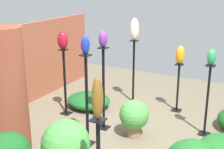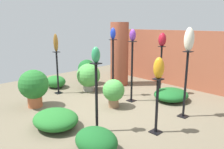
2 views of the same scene
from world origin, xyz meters
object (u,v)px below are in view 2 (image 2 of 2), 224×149
object	(u,v)px
pedestal_jade	(97,101)
potted_plant_mid_right	(114,91)
pedestal_amber	(157,109)
art_vase_amber	(159,68)
art_vase_cobalt	(113,34)
pedestal_bronze	(58,75)
brick_pillar	(119,54)
pedestal_cobalt	(113,70)
pedestal_violet	(132,74)
art_vase_ruby	(162,40)
potted_plant_back_center	(89,76)
art_vase_bronze	(56,43)
pedestal_ruby	(161,73)
art_vase_jade	(96,55)
art_vase_violet	(133,35)
potted_plant_mid_left	(34,86)
pedestal_ivory	(185,87)
art_vase_ivory	(189,39)
potted_plant_walkway_edge	(87,69)

from	to	relation	value
pedestal_jade	potted_plant_mid_right	distance (m)	1.32
pedestal_amber	art_vase_amber	distance (m)	0.76
art_vase_cobalt	pedestal_bronze	bearing A→B (deg)	-142.02
brick_pillar	pedestal_cobalt	size ratio (longest dim) A/B	1.29
pedestal_violet	art_vase_ruby	bearing A→B (deg)	79.78
brick_pillar	potted_plant_back_center	xyz separation A→B (m)	(-0.13, -1.20, -0.56)
pedestal_jade	art_vase_ruby	distance (m)	2.97
art_vase_bronze	art_vase_ruby	size ratio (longest dim) A/B	1.36
pedestal_ruby	pedestal_violet	bearing A→B (deg)	-100.22
art_vase_bronze	pedestal_ruby	bearing A→B (deg)	44.65
pedestal_cobalt	art_vase_jade	distance (m)	2.26
pedestal_cobalt	pedestal_ruby	size ratio (longest dim) A/B	1.14
art_vase_violet	art_vase_amber	distance (m)	1.82
pedestal_bronze	pedestal_amber	size ratio (longest dim) A/B	1.17
art_vase_cobalt	art_vase_violet	bearing A→B (deg)	4.89
pedestal_bronze	potted_plant_back_center	xyz separation A→B (m)	(0.41, 0.80, -0.10)
pedestal_violet	potted_plant_mid_left	distance (m)	2.45
pedestal_violet	pedestal_cobalt	bearing A→B (deg)	-175.11
pedestal_ivory	potted_plant_mid_right	world-z (taller)	pedestal_ivory
art_vase_cobalt	art_vase_bronze	world-z (taller)	art_vase_cobalt
pedestal_bronze	pedestal_ruby	bearing A→B (deg)	44.65
pedestal_amber	pedestal_ivory	bearing A→B (deg)	90.26
art_vase_ivory	art_vase_cobalt	bearing A→B (deg)	-176.63
art_vase_amber	potted_plant_mid_left	world-z (taller)	art_vase_amber
pedestal_ivory	potted_plant_back_center	distance (m)	2.98
pedestal_jade	art_vase_cobalt	bearing A→B (deg)	127.87
art_vase_ruby	potted_plant_walkway_edge	bearing A→B (deg)	-160.31
art_vase_cobalt	potted_plant_back_center	bearing A→B (deg)	-167.27
pedestal_ruby	art_vase_ivory	size ratio (longest dim) A/B	2.85
art_vase_bronze	art_vase_amber	size ratio (longest dim) A/B	1.31
potted_plant_mid_right	pedestal_cobalt	bearing A→B (deg)	137.02
pedestal_cobalt	pedestal_bronze	bearing A→B (deg)	-142.02
pedestal_ruby	art_vase_amber	bearing A→B (deg)	-57.47
art_vase_amber	brick_pillar	bearing A→B (deg)	145.96
art_vase_jade	potted_plant_mid_right	distance (m)	1.68
potted_plant_walkway_edge	pedestal_ruby	bearing A→B (deg)	19.69
pedestal_ivory	art_vase_bronze	size ratio (longest dim) A/B	2.87
art_vase_ruby	potted_plant_mid_right	xyz separation A→B (m)	(-0.20, -1.67, -1.17)
art_vase_ruby	potted_plant_mid_right	world-z (taller)	art_vase_ruby
art_vase_amber	potted_plant_back_center	size ratio (longest dim) A/B	0.46
potted_plant_back_center	pedestal_amber	bearing A→B (deg)	-13.64
pedestal_ivory	potted_plant_mid_left	size ratio (longest dim) A/B	1.56
art_vase_ruby	art_vase_jade	distance (m)	2.81
art_vase_violet	pedestal_bronze	bearing A→B (deg)	-151.31
art_vase_cobalt	potted_plant_mid_right	distance (m)	1.59
pedestal_bronze	art_vase_ruby	distance (m)	3.12
art_vase_violet	potted_plant_walkway_edge	world-z (taller)	art_vase_violet
brick_pillar	potted_plant_back_center	bearing A→B (deg)	-95.97
pedestal_cobalt	art_vase_amber	bearing A→B (deg)	-23.47
pedestal_violet	pedestal_bronze	bearing A→B (deg)	-151.31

